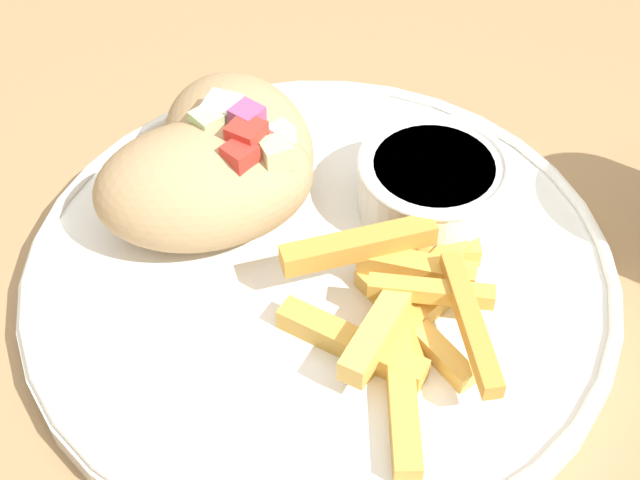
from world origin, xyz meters
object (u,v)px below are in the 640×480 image
object	(u,v)px
plate	(320,272)
fries_pile	(401,310)
pita_sandwich_near	(205,183)
pita_sandwich_far	(238,144)
sauce_ramekin	(432,182)

from	to	relation	value
plate	fries_pile	distance (m)	0.06
pita_sandwich_near	pita_sandwich_far	xyz separation A→B (m)	(-0.00, 0.04, -0.00)
pita_sandwich_far	fries_pile	size ratio (longest dim) A/B	0.94
plate	pita_sandwich_near	bearing A→B (deg)	-177.69
plate	pita_sandwich_far	size ratio (longest dim) A/B	2.30
pita_sandwich_near	plate	bearing A→B (deg)	-40.11
plate	pita_sandwich_near	world-z (taller)	pita_sandwich_near
fries_pile	sauce_ramekin	xyz separation A→B (m)	(-0.02, 0.08, 0.01)
plate	pita_sandwich_near	distance (m)	0.07
plate	fries_pile	size ratio (longest dim) A/B	2.17
pita_sandwich_far	plate	bearing A→B (deg)	16.92
fries_pile	plate	bearing A→B (deg)	164.31
fries_pile	sauce_ramekin	world-z (taller)	sauce_ramekin
pita_sandwich_near	pita_sandwich_far	distance (m)	0.04
pita_sandwich_near	pita_sandwich_far	world-z (taller)	same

